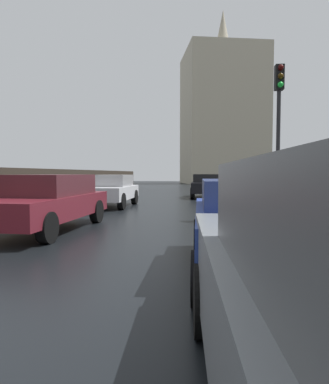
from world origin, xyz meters
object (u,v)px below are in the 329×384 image
at_px(car_maroon_mid_road, 49,201).
at_px(car_blue_far_lane, 254,224).
at_px(car_black_near_kerb, 205,186).
at_px(traffic_light, 279,112).
at_px(car_white_behind_camera, 112,190).

height_order(car_maroon_mid_road, car_blue_far_lane, car_maroon_mid_road).
xyz_separation_m(car_black_near_kerb, traffic_light, (1.95, -9.64, 2.59)).
height_order(car_black_near_kerb, car_blue_far_lane, car_black_near_kerb).
height_order(car_maroon_mid_road, traffic_light, traffic_light).
relative_size(car_black_near_kerb, car_white_behind_camera, 0.99).
bearing_deg(car_maroon_mid_road, traffic_light, -155.88).
distance_m(car_maroon_mid_road, traffic_light, 7.16).
bearing_deg(traffic_light, car_blue_far_lane, -105.94).
distance_m(car_blue_far_lane, traffic_light, 6.61).
bearing_deg(traffic_light, car_maroon_mid_road, -158.58).
bearing_deg(car_white_behind_camera, traffic_light, 149.86).
distance_m(car_black_near_kerb, car_maroon_mid_road, 12.82).
relative_size(car_maroon_mid_road, traffic_light, 1.02).
relative_size(car_black_near_kerb, traffic_light, 0.83).
bearing_deg(traffic_light, car_white_behind_camera, 148.52).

